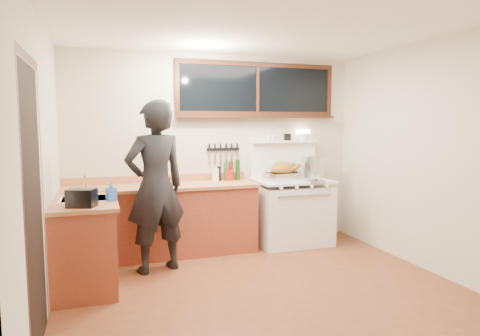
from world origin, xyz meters
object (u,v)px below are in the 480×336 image
object	(u,v)px
cutting_board	(160,181)
roast_turkey	(283,172)
vintage_stove	(292,210)
man	(155,187)

from	to	relation	value
cutting_board	roast_turkey	bearing A→B (deg)	1.14
vintage_stove	cutting_board	xyz separation A→B (m)	(-1.81, 0.01, 0.49)
cutting_board	roast_turkey	size ratio (longest dim) A/B	0.93
vintage_stove	cutting_board	size ratio (longest dim) A/B	3.37
cutting_board	roast_turkey	distance (m)	1.70
man	roast_turkey	world-z (taller)	man
man	roast_turkey	xyz separation A→B (m)	(1.83, 0.58, 0.03)
vintage_stove	cutting_board	world-z (taller)	vintage_stove
man	cutting_board	distance (m)	0.56
vintage_stove	roast_turkey	distance (m)	0.55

